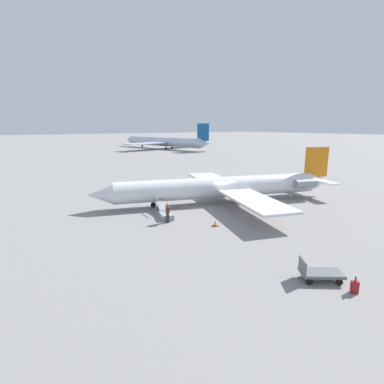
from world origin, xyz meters
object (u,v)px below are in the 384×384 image
object	(u,v)px
airplane_far_left	(164,141)
suitcase	(355,287)
boarding_stairs	(166,213)
passenger	(168,211)
airplane_main	(227,187)
luggage_cart	(319,273)

from	to	relation	value
airplane_far_left	suitcase	bearing A→B (deg)	143.71
boarding_stairs	passenger	distance (m)	1.75
airplane_main	airplane_far_left	xyz separation A→B (m)	(-33.76, -72.65, 0.95)
airplane_far_left	suitcase	xyz separation A→B (m)	(40.82, 90.18, -2.35)
airplane_far_left	suitcase	size ratio (longest dim) A/B	51.05
airplane_main	boarding_stairs	bearing A→B (deg)	25.71
airplane_main	luggage_cart	bearing A→B (deg)	83.85
luggage_cart	suitcase	distance (m)	1.78
airplane_main	suitcase	distance (m)	18.95
luggage_cart	suitcase	bearing A→B (deg)	138.05
passenger	suitcase	xyz separation A→B (m)	(-1.95, 15.05, -0.67)
boarding_stairs	airplane_main	bearing A→B (deg)	-64.29
airplane_main	suitcase	world-z (taller)	airplane_main
airplane_main	airplane_far_left	distance (m)	80.12
airplane_far_left	suitcase	world-z (taller)	airplane_far_left
airplane_far_left	suitcase	distance (m)	99.02
suitcase	luggage_cart	bearing A→B (deg)	-79.07
airplane_main	suitcase	xyz separation A→B (m)	(7.06, 17.53, -1.40)
passenger	airplane_far_left	bearing A→B (deg)	-10.71
airplane_far_left	passenger	world-z (taller)	airplane_far_left
airplane_main	luggage_cart	distance (m)	17.48
passenger	airplane_main	bearing A→B (deg)	-55.63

